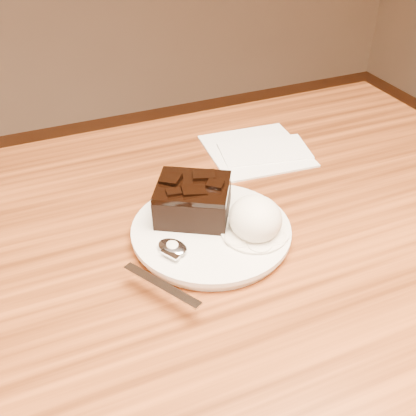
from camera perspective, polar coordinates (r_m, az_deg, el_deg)
name	(u,v)px	position (r m, az deg, el deg)	size (l,w,h in m)	color
plate	(211,233)	(0.63, 0.35, -2.81)	(0.20, 0.20, 0.02)	silver
brownie	(193,202)	(0.64, -1.70, 0.68)	(0.09, 0.08, 0.04)	black
ice_cream_scoop	(255,219)	(0.61, 5.39, -1.20)	(0.06, 0.07, 0.05)	white
melt_puddle	(254,232)	(0.62, 5.28, -2.76)	(0.08, 0.08, 0.00)	white
spoon	(173,248)	(0.59, -4.04, -4.57)	(0.03, 0.15, 0.01)	silver
napkin	(256,150)	(0.82, 5.48, 6.59)	(0.15, 0.15, 0.01)	white
crumb_a	(177,254)	(0.59, -3.48, -5.20)	(0.01, 0.01, 0.00)	black
crumb_b	(195,227)	(0.63, -1.53, -2.11)	(0.01, 0.01, 0.00)	black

